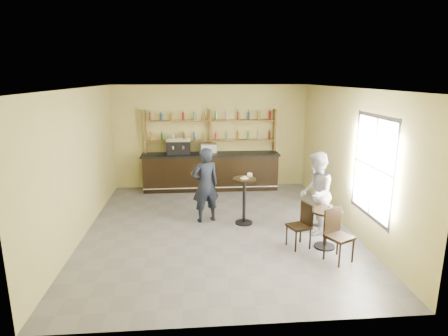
{
  "coord_description": "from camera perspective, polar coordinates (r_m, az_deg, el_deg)",
  "views": [
    {
      "loc": [
        -0.54,
        -8.1,
        3.45
      ],
      "look_at": [
        0.2,
        0.8,
        1.25
      ],
      "focal_mm": 30.0,
      "sensor_mm": 36.0,
      "label": 1
    }
  ],
  "objects": [
    {
      "name": "wall_back",
      "position": [
        11.76,
        -2.06,
        4.77
      ],
      "size": [
        7.0,
        0.0,
        7.0
      ],
      "primitive_type": "plane",
      "rotation": [
        1.57,
        0.0,
        0.0
      ],
      "color": "tan",
      "rests_on": "floor"
    },
    {
      "name": "patron_second",
      "position": [
        8.54,
        13.8,
        -3.78
      ],
      "size": [
        0.98,
        1.09,
        1.85
      ],
      "primitive_type": "imported",
      "rotation": [
        0.0,
        0.0,
        -1.95
      ],
      "color": "#99989D",
      "rests_on": "floor"
    },
    {
      "name": "espresso_machine",
      "position": [
        11.45,
        -6.95,
        3.38
      ],
      "size": [
        0.72,
        0.47,
        0.51
      ],
      "primitive_type": null,
      "rotation": [
        0.0,
        0.0,
        0.02
      ],
      "color": "black",
      "rests_on": "bar_counter"
    },
    {
      "name": "cup_cafe",
      "position": [
        7.89,
        15.78,
        -5.79
      ],
      "size": [
        0.13,
        0.13,
        0.1
      ],
      "primitive_type": "imported",
      "rotation": [
        0.0,
        0.0,
        -0.21
      ],
      "color": "white",
      "rests_on": "cafe_table"
    },
    {
      "name": "floor",
      "position": [
        8.82,
        -0.88,
        -9.18
      ],
      "size": [
        7.0,
        7.0,
        0.0
      ],
      "primitive_type": "plane",
      "color": "#5E5E62",
      "rests_on": "ground"
    },
    {
      "name": "pastry_case",
      "position": [
        11.47,
        -2.36,
        2.94
      ],
      "size": [
        0.53,
        0.44,
        0.29
      ],
      "primitive_type": null,
      "rotation": [
        0.0,
        0.0,
        0.11
      ],
      "color": "silver",
      "rests_on": "bar_counter"
    },
    {
      "name": "donut",
      "position": [
        8.75,
        3.2,
        -1.44
      ],
      "size": [
        0.14,
        0.14,
        0.04
      ],
      "primitive_type": "torus",
      "rotation": [
        0.0,
        0.0,
        -0.2
      ],
      "color": "#B89243",
      "rests_on": "napkin"
    },
    {
      "name": "cup_pedestal",
      "position": [
        8.87,
        3.94,
        -1.08
      ],
      "size": [
        0.13,
        0.13,
        0.1
      ],
      "primitive_type": "imported",
      "rotation": [
        0.0,
        0.0,
        -0.07
      ],
      "color": "white",
      "rests_on": "pedestal_table"
    },
    {
      "name": "napkin",
      "position": [
        8.76,
        3.13,
        -1.56
      ],
      "size": [
        0.21,
        0.21,
        0.0
      ],
      "primitive_type": "cube",
      "rotation": [
        0.0,
        0.0,
        0.35
      ],
      "color": "white",
      "rests_on": "pedestal_table"
    },
    {
      "name": "window_frame",
      "position": [
        7.95,
        21.74,
        0.11
      ],
      "size": [
        0.04,
        1.7,
        2.1
      ],
      "primitive_type": null,
      "color": "black",
      "rests_on": "wall_right"
    },
    {
      "name": "chair_south",
      "position": [
        7.51,
        17.19,
        -9.93
      ],
      "size": [
        0.59,
        0.59,
        1.01
      ],
      "primitive_type": null,
      "rotation": [
        0.0,
        0.0,
        0.49
      ],
      "color": "black",
      "rests_on": "floor"
    },
    {
      "name": "shelf_unit",
      "position": [
        11.6,
        -2.04,
        5.7
      ],
      "size": [
        4.0,
        0.26,
        1.4
      ],
      "primitive_type": null,
      "color": "brown",
      "rests_on": "wall_back"
    },
    {
      "name": "man_main",
      "position": [
        8.97,
        -2.85,
        -2.61
      ],
      "size": [
        0.77,
        0.62,
        1.83
      ],
      "primitive_type": "imported",
      "rotation": [
        0.0,
        0.0,
        3.45
      ],
      "color": "black",
      "rests_on": "floor"
    },
    {
      "name": "wall_right",
      "position": [
        9.03,
        18.44,
        1.3
      ],
      "size": [
        0.0,
        7.0,
        7.0
      ],
      "primitive_type": "plane",
      "rotation": [
        1.57,
        0.0,
        -1.57
      ],
      "color": "tan",
      "rests_on": "floor"
    },
    {
      "name": "ceiling",
      "position": [
        8.13,
        -0.96,
        12.07
      ],
      "size": [
        7.0,
        7.0,
        0.0
      ],
      "primitive_type": "plane",
      "rotation": [
        3.14,
        0.0,
        0.0
      ],
      "color": "white",
      "rests_on": "wall_back"
    },
    {
      "name": "wall_left",
      "position": [
        8.67,
        -21.12,
        0.57
      ],
      "size": [
        0.0,
        7.0,
        7.0
      ],
      "primitive_type": "plane",
      "rotation": [
        1.57,
        0.0,
        1.57
      ],
      "color": "tan",
      "rests_on": "floor"
    },
    {
      "name": "cafe_table",
      "position": [
        8.04,
        15.23,
        -8.9
      ],
      "size": [
        0.83,
        0.83,
        0.82
      ],
      "primitive_type": null,
      "rotation": [
        0.0,
        0.0,
        0.34
      ],
      "color": "black",
      "rests_on": "floor"
    },
    {
      "name": "chair_west",
      "position": [
        7.89,
        11.33,
        -8.64
      ],
      "size": [
        0.51,
        0.51,
        0.94
      ],
      "primitive_type": null,
      "rotation": [
        0.0,
        0.0,
        -1.26
      ],
      "color": "black",
      "rests_on": "floor"
    },
    {
      "name": "wall_front",
      "position": [
        4.99,
        1.79,
        -7.93
      ],
      "size": [
        7.0,
        0.0,
        7.0
      ],
      "primitive_type": "plane",
      "rotation": [
        -1.57,
        0.0,
        0.0
      ],
      "color": "tan",
      "rests_on": "floor"
    },
    {
      "name": "pedestal_table",
      "position": [
        8.93,
        3.08,
        -5.06
      ],
      "size": [
        0.67,
        0.67,
        1.12
      ],
      "primitive_type": null,
      "rotation": [
        0.0,
        0.0,
        -0.27
      ],
      "color": "black",
      "rests_on": "floor"
    },
    {
      "name": "liquor_bottles",
      "position": [
        11.58,
        -2.05,
        6.53
      ],
      "size": [
        3.68,
        0.1,
        1.0
      ],
      "primitive_type": null,
      "color": "#8C5919",
      "rests_on": "shelf_unit"
    },
    {
      "name": "bar_counter",
      "position": [
        11.63,
        -2.04,
        -0.52
      ],
      "size": [
        4.21,
        0.82,
        1.14
      ],
      "primitive_type": null,
      "color": "black",
      "rests_on": "floor"
    },
    {
      "name": "window_pane",
      "position": [
        7.95,
        21.78,
        0.11
      ],
      "size": [
        0.0,
        2.0,
        2.0
      ],
      "primitive_type": "plane",
      "rotation": [
        1.57,
        0.0,
        -1.57
      ],
      "color": "white",
      "rests_on": "wall_right"
    }
  ]
}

